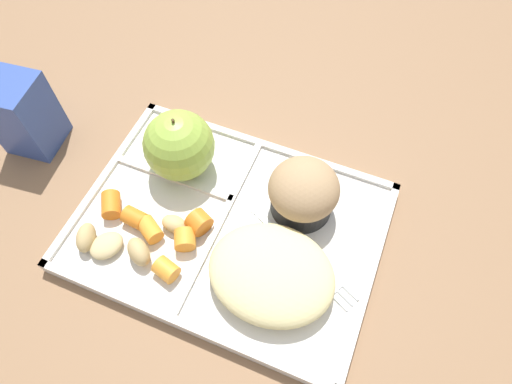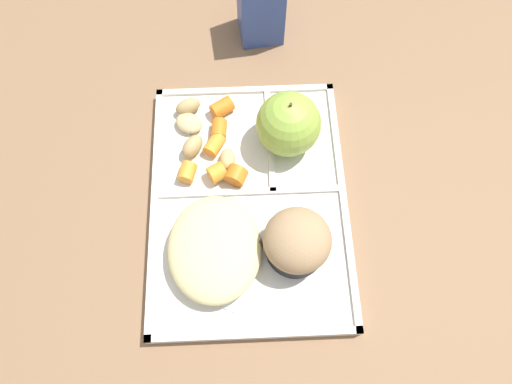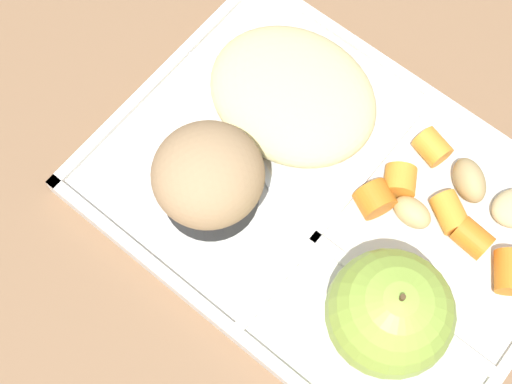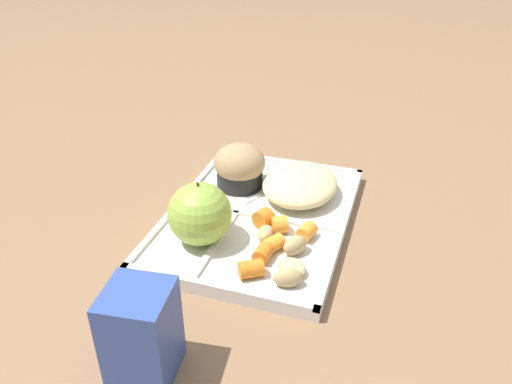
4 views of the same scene
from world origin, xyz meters
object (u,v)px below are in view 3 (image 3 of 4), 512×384
object	(u,v)px
plastic_fork	(233,112)
bran_muffin	(209,179)
lunch_tray	(328,202)
green_apple	(389,313)

from	to	relation	value
plastic_fork	bran_muffin	bearing A→B (deg)	116.82
lunch_tray	plastic_fork	world-z (taller)	lunch_tray
bran_muffin	plastic_fork	world-z (taller)	bran_muffin
green_apple	plastic_fork	bearing A→B (deg)	-18.96
bran_muffin	plastic_fork	bearing A→B (deg)	-63.18
lunch_tray	plastic_fork	xyz separation A→B (m)	(0.11, -0.01, 0.01)
plastic_fork	lunch_tray	bearing A→B (deg)	174.25
lunch_tray	plastic_fork	distance (m)	0.11
green_apple	plastic_fork	world-z (taller)	green_apple
green_apple	plastic_fork	distance (m)	0.21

